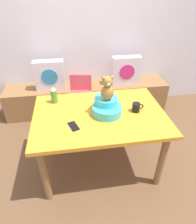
% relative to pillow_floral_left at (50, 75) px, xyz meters
% --- Properties ---
extents(ground_plane, '(8.00, 8.00, 0.00)m').
position_rel_pillow_floral_left_xyz_m(ground_plane, '(0.56, -1.20, -0.68)').
color(ground_plane, brown).
extents(back_wall, '(4.40, 0.10, 2.60)m').
position_rel_pillow_floral_left_xyz_m(back_wall, '(0.56, 0.29, 0.62)').
color(back_wall, silver).
rests_on(back_wall, ground_plane).
extents(window_bench, '(2.60, 0.44, 0.46)m').
position_rel_pillow_floral_left_xyz_m(window_bench, '(0.56, 0.02, -0.45)').
color(window_bench, olive).
rests_on(window_bench, ground_plane).
extents(pillow_floral_left, '(0.44, 0.15, 0.44)m').
position_rel_pillow_floral_left_xyz_m(pillow_floral_left, '(0.00, 0.00, 0.00)').
color(pillow_floral_left, silver).
rests_on(pillow_floral_left, window_bench).
extents(pillow_floral_right, '(0.44, 0.15, 0.44)m').
position_rel_pillow_floral_left_xyz_m(pillow_floral_right, '(1.18, 0.00, 0.00)').
color(pillow_floral_right, silver).
rests_on(pillow_floral_right, window_bench).
extents(dining_table, '(1.34, 0.94, 0.74)m').
position_rel_pillow_floral_left_xyz_m(dining_table, '(0.56, -1.20, -0.04)').
color(dining_table, orange).
rests_on(dining_table, ground_plane).
extents(highchair, '(0.37, 0.49, 0.79)m').
position_rel_pillow_floral_left_xyz_m(highchair, '(0.42, -0.42, -0.16)').
color(highchair, '#D84C59').
rests_on(highchair, ground_plane).
extents(infant_seat_teal, '(0.30, 0.33, 0.16)m').
position_rel_pillow_floral_left_xyz_m(infant_seat_teal, '(0.64, -1.19, 0.13)').
color(infant_seat_teal, '#39BFCB').
rests_on(infant_seat_teal, dining_table).
extents(teddy_bear, '(0.13, 0.12, 0.25)m').
position_rel_pillow_floral_left_xyz_m(teddy_bear, '(0.64, -1.19, 0.34)').
color(teddy_bear, olive).
rests_on(teddy_bear, infant_seat_teal).
extents(ketchup_bottle, '(0.07, 0.07, 0.18)m').
position_rel_pillow_floral_left_xyz_m(ketchup_bottle, '(0.11, -0.90, 0.15)').
color(ketchup_bottle, '#4C8C33').
rests_on(ketchup_bottle, dining_table).
extents(coffee_mug, '(0.12, 0.08, 0.09)m').
position_rel_pillow_floral_left_xyz_m(coffee_mug, '(0.95, -1.21, 0.11)').
color(coffee_mug, black).
rests_on(coffee_mug, dining_table).
extents(dinner_plate_near, '(0.20, 0.20, 0.01)m').
position_rel_pillow_floral_left_xyz_m(dinner_plate_near, '(0.71, -0.89, 0.07)').
color(dinner_plate_near, white).
rests_on(dinner_plate_near, dining_table).
extents(cell_phone, '(0.11, 0.16, 0.01)m').
position_rel_pillow_floral_left_xyz_m(cell_phone, '(0.29, -1.37, 0.06)').
color(cell_phone, black).
rests_on(cell_phone, dining_table).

